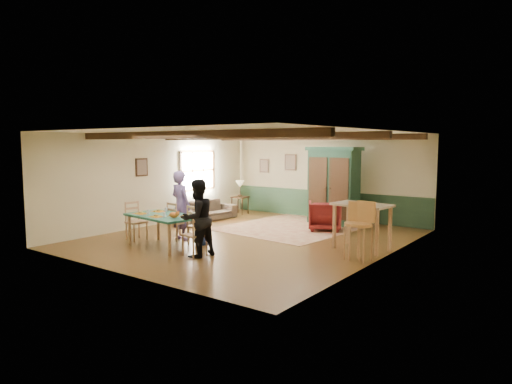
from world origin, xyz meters
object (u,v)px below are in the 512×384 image
Objects in this scene: person_woman at (197,218)px; person_man at (181,205)px; dining_chair_far_right at (199,225)px; bar_stool_left at (354,231)px; dining_chair_end_right at (195,234)px; bar_stool_right at (361,232)px; counter_table at (362,227)px; dining_chair_far_left at (178,221)px; dining_chair_end_left at (136,221)px; armchair at (324,216)px; end_table at (240,205)px; sofa at (205,210)px; person_child at (201,224)px; cat at (174,214)px; dining_table at (163,231)px; table_lamp at (240,189)px; armoire at (334,186)px.

person_man is at bearing -115.87° from person_woman.
dining_chair_far_right is 0.80× the size of bar_stool_left.
bar_stool_right reaches higher than dining_chair_end_right.
dining_chair_far_right is at bearing -150.51° from counter_table.
person_woman is at bearing -133.32° from counter_table.
dining_chair_far_right is (0.81, -0.11, 0.00)m from dining_chair_far_left.
dining_chair_end_left is at bearing -90.00° from dining_chair_end_right.
person_man is 4.05m from armchair.
dining_chair_end_right is at bearing -60.90° from end_table.
sofa is 5.76m from counter_table.
dining_chair_end_left is at bearing -162.52° from sofa.
dining_chair_far_right is 0.95× the size of person_child.
sofa is (-1.57, 2.59, -0.57)m from person_man.
end_table is 0.49× the size of bar_stool_right.
dining_chair_far_left is at bearing -156.75° from counter_table.
dining_chair_end_right is 1.82m from person_man.
dining_chair_far_left is 0.76× the size of counter_table.
person_man is 4.79× the size of cat.
dining_chair_end_left is 0.80× the size of bar_stool_left.
dining_chair_end_right is (1.47, -0.93, 0.00)m from dining_chair_far_left.
bar_stool_right is at bearing -30.53° from end_table.
cat reaches higher than dining_table.
person_child reaches higher than dining_chair_end_left.
dining_chair_end_right reaches higher than cat.
dining_chair_far_right is 4.97m from end_table.
end_table is at bearing -55.48° from dining_chair_far_right.
dining_chair_end_right is at bearing -144.33° from bar_stool_right.
table_lamp is 0.45× the size of bar_stool_right.
sofa is (-3.88, -0.70, -0.10)m from armchair.
bar_stool_left is at bearing -30.80° from table_lamp.
person_woman is at bearing -90.61° from armoire.
person_man reaches higher than dining_chair_far_right.
end_table is (-1.46, 4.23, -0.57)m from person_man.
counter_table is at bearing 47.17° from cat.
dining_chair_end_right reaches higher than dining_table.
person_woman is (1.56, -1.02, -0.04)m from person_man.
counter_table is at bearing 144.13° from person_woman.
person_woman reaches higher than dining_chair_far_right.
dining_chair_far_left is 4.62m from bar_stool_right.
person_woman reaches higher than end_table.
bar_stool_left is (5.83, -3.47, 0.30)m from end_table.
person_woman is at bearing 8.13° from cat.
person_man is 1.37× the size of counter_table.
armoire is 1.83× the size of counter_table.
dining_chair_far_right and dining_chair_end_right have the same top height.
dining_chair_end_left is 1.73× the size of table_lamp.
bar_stool_right is (3.74, 0.88, 0.13)m from dining_chair_far_right.
table_lamp is at bearing 109.07° from dining_table.
dining_chair_end_right is 6.01m from end_table.
person_child is 3.66m from bar_stool_left.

